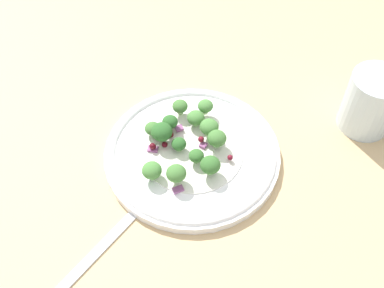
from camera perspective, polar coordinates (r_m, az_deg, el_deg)
The scene contains 31 objects.
ground_plane at distance 65.16cm, azimuth 1.62°, elevation -0.72°, with size 180.00×180.00×2.00cm, color tan.
plate at distance 62.51cm, azimuth -0.00°, elevation -1.05°, with size 23.68×23.68×1.70cm.
dressing_pool at distance 62.16cm, azimuth -0.00°, elevation -0.80°, with size 13.73×13.73×0.20cm, color white.
broccoli_floret_0 at distance 61.52cm, azimuth -3.75°, elevation 1.47°, with size 2.88×2.88×2.92cm.
broccoli_floret_1 at distance 59.89cm, azimuth 0.53°, elevation -1.50°, with size 2.01×2.01×2.03cm.
broccoli_floret_2 at distance 61.02cm, azimuth 3.01°, elevation 0.62°, with size 2.56×2.56×2.59cm.
broccoli_floret_3 at distance 65.06cm, azimuth -1.48°, elevation 4.64°, with size 2.18×2.18×2.21cm.
broccoli_floret_4 at distance 58.38cm, azimuth 2.27°, elevation -2.63°, with size 2.62×2.62×2.65cm.
broccoli_floret_5 at distance 57.63cm, azimuth -1.95°, elevation -3.67°, with size 2.55×2.55×2.58cm.
broccoli_floret_6 at distance 61.19cm, azimuth -1.63°, elevation -0.02°, with size 2.00×2.00×2.02cm.
broccoli_floret_7 at distance 58.54cm, azimuth -4.97°, elevation -3.29°, with size 2.55×2.55×2.58cm.
broccoli_floret_8 at distance 63.15cm, azimuth -4.89°, elevation 1.89°, with size 2.12×2.12×2.15cm.
broccoli_floret_9 at distance 63.92cm, azimuth 0.48°, elevation 3.21°, with size 2.43×2.43×2.46cm.
broccoli_floret_10 at distance 63.02cm, azimuth -2.72°, elevation 2.71°, with size 2.16×2.16×2.18cm.
broccoli_floret_11 at distance 62.31cm, azimuth 1.84°, elevation 2.28°, with size 2.57×2.57×2.60cm.
broccoli_floret_12 at distance 64.69cm, azimuth 1.67°, elevation 4.67°, with size 2.16×2.16×2.18cm.
cranberry_0 at distance 64.09cm, azimuth -4.27°, elevation 2.12°, with size 0.84×0.84×0.84cm, color #4C0A14.
cranberry_1 at distance 60.66cm, azimuth 4.71°, elevation -1.67°, with size 0.72×0.72×0.72cm, color maroon.
cranberry_2 at distance 61.99cm, azimuth -3.38°, elevation -0.06°, with size 0.82×0.82×0.82cm, color #4C0A14.
cranberry_3 at distance 62.10cm, azimuth 1.38°, elevation 0.40°, with size 0.83×0.83×0.83cm, color maroon.
cranberry_4 at distance 63.30cm, azimuth -2.67°, elevation 1.18°, with size 0.86×0.86×0.86cm, color maroon.
cranberry_5 at distance 61.69cm, azimuth -4.87°, elevation -0.28°, with size 0.91×0.91×0.91cm, color #4C0A14.
cranberry_6 at distance 64.48cm, azimuth -2.65°, elevation 2.57°, with size 0.90×0.90×0.90cm, color #4C0A14.
onion_bit_0 at distance 62.17cm, azimuth -4.84°, elevation -0.63°, with size 1.39×0.92×0.39cm, color #934C84.
onion_bit_1 at distance 66.00cm, azimuth 0.31°, elevation 3.62°, with size 0.84×1.12×0.57cm, color #A35B93.
onion_bit_2 at distance 58.34cm, azimuth -1.74°, elevation -5.61°, with size 1.39×0.87×0.30cm, color #934C84.
onion_bit_3 at distance 62.52cm, azimuth -1.57°, elevation 0.23°, with size 0.82×0.93×0.58cm, color #A35B93.
onion_bit_4 at distance 63.94cm, azimuth -1.61°, elevation 1.96°, with size 1.04×0.94×0.33cm, color #934C84.
onion_bit_5 at distance 62.39cm, azimuth 1.40°, elevation -0.19°, with size 0.89×0.88×0.57cm, color #934C84.
fork at distance 57.41cm, azimuth -9.64°, elevation -10.93°, with size 18.69×3.64×0.50cm.
water_glass at distance 68.27cm, azimuth 21.17°, elevation 4.82°, with size 7.33×7.33×8.78cm, color silver.
Camera 1 is at (30.19, 25.93, 50.59)cm, focal length 43.30 mm.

